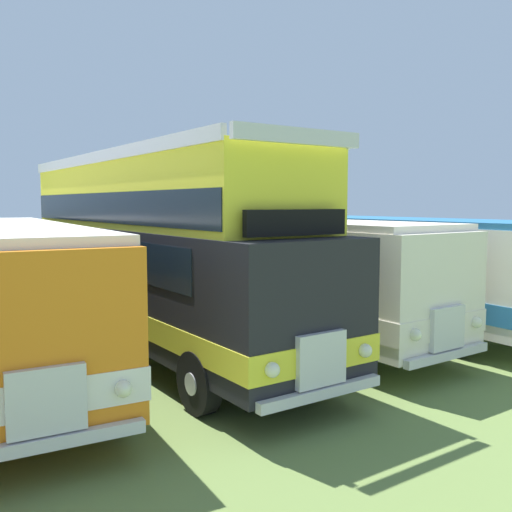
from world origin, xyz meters
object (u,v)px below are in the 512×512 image
(bus_fourth_in_row, at_px, (281,268))
(bus_fifth_in_row, at_px, (374,260))
(bus_third_in_row, at_px, (155,248))
(bus_second_in_row, at_px, (2,286))

(bus_fourth_in_row, relative_size, bus_fifth_in_row, 0.93)
(bus_third_in_row, xyz_separation_m, bus_fourth_in_row, (3.28, -0.33, -0.61))
(bus_second_in_row, relative_size, bus_fourth_in_row, 1.07)
(bus_second_in_row, relative_size, bus_fifth_in_row, 1.00)
(bus_second_in_row, height_order, bus_fourth_in_row, same)
(bus_third_in_row, bearing_deg, bus_fourth_in_row, -5.78)
(bus_fifth_in_row, bearing_deg, bus_second_in_row, 178.73)
(bus_fourth_in_row, bearing_deg, bus_third_in_row, 174.22)
(bus_fourth_in_row, distance_m, bus_fifth_in_row, 3.28)
(bus_second_in_row, bearing_deg, bus_fifth_in_row, -1.27)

